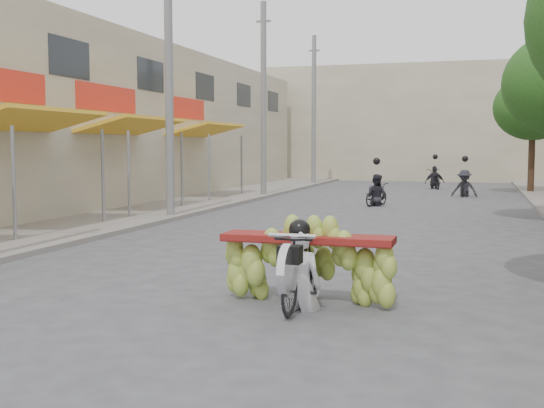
{
  "coord_description": "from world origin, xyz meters",
  "views": [
    {
      "loc": [
        3.16,
        -6.06,
        2.12
      ],
      "look_at": [
        -0.3,
        5.36,
        1.1
      ],
      "focal_mm": 45.0,
      "sensor_mm": 36.0,
      "label": 1
    }
  ],
  "objects": [
    {
      "name": "utility_pole_mid",
      "position": [
        -5.4,
        12.0,
        4.03
      ],
      "size": [
        0.6,
        0.24,
        8.0
      ],
      "color": "slate",
      "rests_on": "ground"
    },
    {
      "name": "utility_pole_far",
      "position": [
        -5.4,
        21.0,
        4.03
      ],
      "size": [
        0.6,
        0.24,
        8.0
      ],
      "color": "slate",
      "rests_on": "ground"
    },
    {
      "name": "sidewalk_left",
      "position": [
        -7.0,
        15.0,
        0.06
      ],
      "size": [
        4.0,
        60.0,
        0.12
      ],
      "primitive_type": "cube",
      "color": "gray",
      "rests_on": "ground"
    },
    {
      "name": "street_tree_far",
      "position": [
        5.4,
        26.0,
        3.78
      ],
      "size": [
        3.4,
        3.4,
        5.25
      ],
      "color": "#3A2719",
      "rests_on": "ground"
    },
    {
      "name": "shophouse_row_left",
      "position": [
        -11.98,
        13.98,
        3.0
      ],
      "size": [
        9.77,
        40.0,
        6.0
      ],
      "color": "#B5AB8F",
      "rests_on": "ground"
    },
    {
      "name": "banana_motorbike",
      "position": [
        0.99,
        2.55,
        0.67
      ],
      "size": [
        2.31,
        1.87,
        1.97
      ],
      "color": "black",
      "rests_on": "ground"
    },
    {
      "name": "bg_motorbike_a",
      "position": [
        -0.27,
        18.02,
        0.78
      ],
      "size": [
        0.96,
        1.51,
        1.95
      ],
      "color": "black",
      "rests_on": "ground"
    },
    {
      "name": "bg_motorbike_c",
      "position": [
        1.12,
        28.43,
        0.78
      ],
      "size": [
        1.09,
        1.81,
        1.95
      ],
      "color": "black",
      "rests_on": "ground"
    },
    {
      "name": "far_building",
      "position": [
        0.0,
        38.0,
        3.5
      ],
      "size": [
        20.0,
        6.0,
        7.0
      ],
      "primitive_type": "cube",
      "color": "#B5AB8F",
      "rests_on": "ground"
    },
    {
      "name": "utility_pole_back",
      "position": [
        -5.4,
        30.0,
        4.03
      ],
      "size": [
        0.6,
        0.24,
        8.0
      ],
      "color": "slate",
      "rests_on": "ground"
    },
    {
      "name": "bg_motorbike_b",
      "position": [
        2.63,
        23.4,
        0.85
      ],
      "size": [
        1.13,
        1.69,
        1.95
      ],
      "color": "black",
      "rests_on": "ground"
    },
    {
      "name": "ground",
      "position": [
        0.0,
        0.0,
        0.0
      ],
      "size": [
        120.0,
        120.0,
        0.0
      ],
      "primitive_type": "plane",
      "color": "#505055",
      "rests_on": "ground"
    }
  ]
}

